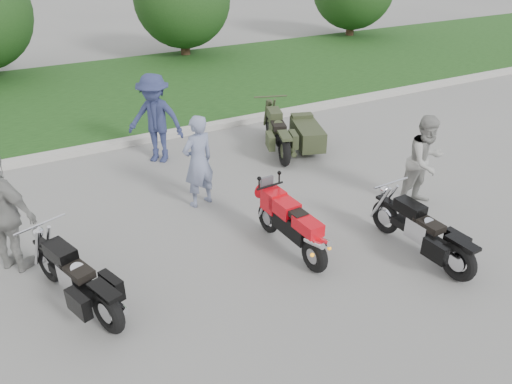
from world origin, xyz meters
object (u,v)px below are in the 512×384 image
sportbike_red (292,224)px  cruiser_right (425,234)px  cruiser_sidecar (295,134)px  person_stripe (198,162)px  cruiser_left (79,282)px  person_denim (155,119)px  person_grey (425,161)px  person_back (4,213)px

sportbike_red → cruiser_right: (1.75, -1.11, -0.10)m
cruiser_sidecar → person_stripe: (-2.89, -1.26, 0.46)m
cruiser_right → person_stripe: person_stripe is taller
cruiser_left → cruiser_sidecar: size_ratio=0.94×
person_stripe → cruiser_right: bearing=113.3°
sportbike_red → person_denim: bearing=96.1°
person_stripe → person_grey: person_stripe is taller
cruiser_left → person_grey: size_ratio=1.20×
cruiser_right → cruiser_sidecar: (0.44, 4.49, 0.00)m
person_stripe → person_grey: bearing=138.3°
sportbike_red → cruiser_sidecar: 4.04m
cruiser_right → person_stripe: 4.08m
person_grey → person_denim: person_denim is taller
cruiser_left → person_stripe: bearing=17.2°
sportbike_red → person_stripe: size_ratio=1.04×
sportbike_red → person_grey: bearing=0.1°
person_stripe → person_back: person_back is taller
sportbike_red → cruiser_left: bearing=172.3°
person_stripe → cruiser_sidecar: bearing=-170.2°
cruiser_right → person_denim: bearing=111.6°
cruiser_sidecar → cruiser_right: bearing=-77.0°
cruiser_right → person_back: size_ratio=1.09×
sportbike_red → cruiser_left: (-3.24, 0.23, -0.08)m
cruiser_right → person_denim: 6.06m
cruiser_right → cruiser_sidecar: bearing=81.4°
cruiser_sidecar → person_back: 6.42m
sportbike_red → person_back: 4.29m
sportbike_red → cruiser_left: sportbike_red is taller
person_back → cruiser_left: bearing=165.5°
cruiser_sidecar → person_denim: size_ratio=1.14×
cruiser_sidecar → person_denim: person_denim is taller
person_back → cruiser_sidecar: bearing=-115.5°
person_grey → person_denim: bearing=127.6°
person_denim → cruiser_sidecar: bearing=23.7°
sportbike_red → person_back: (-3.95, 1.62, 0.46)m
cruiser_sidecar → person_stripe: bearing=-137.8°
person_stripe → sportbike_red: bearing=94.3°
sportbike_red → person_back: size_ratio=0.94×
sportbike_red → cruiser_right: bearing=-36.0°
cruiser_sidecar → person_denim: bearing=-179.9°
cruiser_left → person_grey: bearing=-19.8°
person_stripe → person_back: 3.29m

